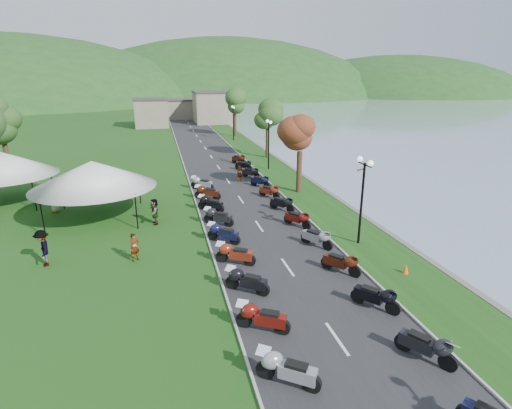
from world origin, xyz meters
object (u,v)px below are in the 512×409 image
vendor_tent_main (95,190)px  pedestrian_a (136,260)px  pedestrian_b (127,197)px  pedestrian_c (46,265)px

vendor_tent_main → pedestrian_a: 8.27m
pedestrian_a → pedestrian_b: pedestrian_b is taller
pedestrian_c → pedestrian_b: bearing=148.2°
pedestrian_a → pedestrian_b: (-1.20, 12.13, 0.00)m
pedestrian_b → pedestrian_c: (-3.33, -11.63, 0.00)m
pedestrian_c → pedestrian_a: bearing=67.8°
pedestrian_b → pedestrian_c: 12.10m
vendor_tent_main → pedestrian_c: size_ratio=2.82×
pedestrian_a → vendor_tent_main: bearing=71.1°
pedestrian_b → pedestrian_a: bearing=82.5°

